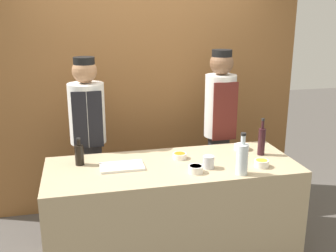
{
  "coord_description": "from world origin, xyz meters",
  "views": [
    {
      "loc": [
        -0.71,
        -2.89,
        2.08
      ],
      "look_at": [
        0.0,
        0.16,
        1.19
      ],
      "focal_mm": 42.0,
      "sensor_mm": 36.0,
      "label": 1
    }
  ],
  "objects_px": {
    "chef_left": "(89,140)",
    "cutting_board": "(122,166)",
    "bottle_wine": "(262,141)",
    "sauce_bowl_green": "(242,147)",
    "cup_steel": "(209,162)",
    "bottle_clear": "(242,158)",
    "sauce_bowl_yellow": "(261,163)",
    "sauce_bowl_orange": "(180,156)",
    "sauce_bowl_red": "(196,169)",
    "chef_right": "(219,128)",
    "bottle_soy": "(79,154)"
  },
  "relations": [
    {
      "from": "cup_steel",
      "to": "chef_right",
      "type": "distance_m",
      "value": 0.89
    },
    {
      "from": "bottle_soy",
      "to": "chef_right",
      "type": "relative_size",
      "value": 0.13
    },
    {
      "from": "sauce_bowl_orange",
      "to": "bottle_clear",
      "type": "relative_size",
      "value": 0.35
    },
    {
      "from": "sauce_bowl_green",
      "to": "cup_steel",
      "type": "height_order",
      "value": "cup_steel"
    },
    {
      "from": "bottle_soy",
      "to": "cup_steel",
      "type": "relative_size",
      "value": 2.26
    },
    {
      "from": "sauce_bowl_green",
      "to": "sauce_bowl_red",
      "type": "distance_m",
      "value": 0.7
    },
    {
      "from": "sauce_bowl_yellow",
      "to": "cutting_board",
      "type": "bearing_deg",
      "value": 168.03
    },
    {
      "from": "sauce_bowl_orange",
      "to": "sauce_bowl_yellow",
      "type": "relative_size",
      "value": 1.01
    },
    {
      "from": "sauce_bowl_yellow",
      "to": "bottle_soy",
      "type": "distance_m",
      "value": 1.46
    },
    {
      "from": "chef_left",
      "to": "chef_right",
      "type": "relative_size",
      "value": 0.98
    },
    {
      "from": "bottle_soy",
      "to": "bottle_clear",
      "type": "bearing_deg",
      "value": -21.64
    },
    {
      "from": "sauce_bowl_orange",
      "to": "bottle_soy",
      "type": "xyz_separation_m",
      "value": [
        -0.82,
        0.04,
        0.06
      ]
    },
    {
      "from": "sauce_bowl_green",
      "to": "sauce_bowl_yellow",
      "type": "bearing_deg",
      "value": -91.72
    },
    {
      "from": "sauce_bowl_yellow",
      "to": "chef_left",
      "type": "distance_m",
      "value": 1.58
    },
    {
      "from": "sauce_bowl_yellow",
      "to": "cup_steel",
      "type": "distance_m",
      "value": 0.43
    },
    {
      "from": "sauce_bowl_green",
      "to": "cutting_board",
      "type": "relative_size",
      "value": 0.4
    },
    {
      "from": "bottle_wine",
      "to": "sauce_bowl_green",
      "type": "bearing_deg",
      "value": 123.45
    },
    {
      "from": "bottle_clear",
      "to": "chef_right",
      "type": "height_order",
      "value": "chef_right"
    },
    {
      "from": "sauce_bowl_green",
      "to": "bottle_wine",
      "type": "xyz_separation_m",
      "value": [
        0.11,
        -0.16,
        0.1
      ]
    },
    {
      "from": "sauce_bowl_orange",
      "to": "sauce_bowl_red",
      "type": "distance_m",
      "value": 0.33
    },
    {
      "from": "sauce_bowl_yellow",
      "to": "bottle_wine",
      "type": "relative_size",
      "value": 0.36
    },
    {
      "from": "cutting_board",
      "to": "chef_left",
      "type": "height_order",
      "value": "chef_left"
    },
    {
      "from": "sauce_bowl_orange",
      "to": "bottle_clear",
      "type": "bearing_deg",
      "value": -49.01
    },
    {
      "from": "sauce_bowl_green",
      "to": "cutting_board",
      "type": "bearing_deg",
      "value": -170.09
    },
    {
      "from": "bottle_wine",
      "to": "cup_steel",
      "type": "relative_size",
      "value": 3.24
    },
    {
      "from": "cutting_board",
      "to": "sauce_bowl_red",
      "type": "bearing_deg",
      "value": -22.76
    },
    {
      "from": "bottle_clear",
      "to": "chef_left",
      "type": "height_order",
      "value": "chef_left"
    },
    {
      "from": "sauce_bowl_green",
      "to": "cutting_board",
      "type": "height_order",
      "value": "sauce_bowl_green"
    },
    {
      "from": "bottle_clear",
      "to": "chef_left",
      "type": "bearing_deg",
      "value": 138.75
    },
    {
      "from": "cup_steel",
      "to": "chef_left",
      "type": "xyz_separation_m",
      "value": [
        -0.9,
        0.8,
        -0.01
      ]
    },
    {
      "from": "bottle_clear",
      "to": "cup_steel",
      "type": "height_order",
      "value": "bottle_clear"
    },
    {
      "from": "chef_left",
      "to": "chef_right",
      "type": "height_order",
      "value": "chef_right"
    },
    {
      "from": "chef_right",
      "to": "cup_steel",
      "type": "bearing_deg",
      "value": -115.58
    },
    {
      "from": "bottle_clear",
      "to": "sauce_bowl_red",
      "type": "bearing_deg",
      "value": 162.12
    },
    {
      "from": "sauce_bowl_red",
      "to": "bottle_wine",
      "type": "xyz_separation_m",
      "value": [
        0.67,
        0.26,
        0.1
      ]
    },
    {
      "from": "sauce_bowl_yellow",
      "to": "cutting_board",
      "type": "relative_size",
      "value": 0.34
    },
    {
      "from": "sauce_bowl_yellow",
      "to": "cutting_board",
      "type": "distance_m",
      "value": 1.11
    },
    {
      "from": "sauce_bowl_yellow",
      "to": "sauce_bowl_green",
      "type": "distance_m",
      "value": 0.42
    },
    {
      "from": "sauce_bowl_green",
      "to": "chef_right",
      "type": "xyz_separation_m",
      "value": [
        -0.05,
        0.45,
        0.05
      ]
    },
    {
      "from": "cutting_board",
      "to": "chef_left",
      "type": "relative_size",
      "value": 0.2
    },
    {
      "from": "chef_right",
      "to": "cutting_board",
      "type": "bearing_deg",
      "value": -148.73
    },
    {
      "from": "bottle_wine",
      "to": "chef_right",
      "type": "xyz_separation_m",
      "value": [
        -0.16,
        0.61,
        -0.05
      ]
    },
    {
      "from": "chef_left",
      "to": "cutting_board",
      "type": "bearing_deg",
      "value": -69.71
    },
    {
      "from": "sauce_bowl_orange",
      "to": "bottle_soy",
      "type": "bearing_deg",
      "value": 176.9
    },
    {
      "from": "cup_steel",
      "to": "chef_right",
      "type": "bearing_deg",
      "value": 64.42
    },
    {
      "from": "sauce_bowl_green",
      "to": "cup_steel",
      "type": "bearing_deg",
      "value": -140.7
    },
    {
      "from": "sauce_bowl_green",
      "to": "bottle_soy",
      "type": "bearing_deg",
      "value": -177.93
    },
    {
      "from": "bottle_clear",
      "to": "cutting_board",
      "type": "bearing_deg",
      "value": 159.05
    },
    {
      "from": "cutting_board",
      "to": "cup_steel",
      "type": "height_order",
      "value": "cup_steel"
    },
    {
      "from": "sauce_bowl_orange",
      "to": "sauce_bowl_red",
      "type": "bearing_deg",
      "value": -82.54
    }
  ]
}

